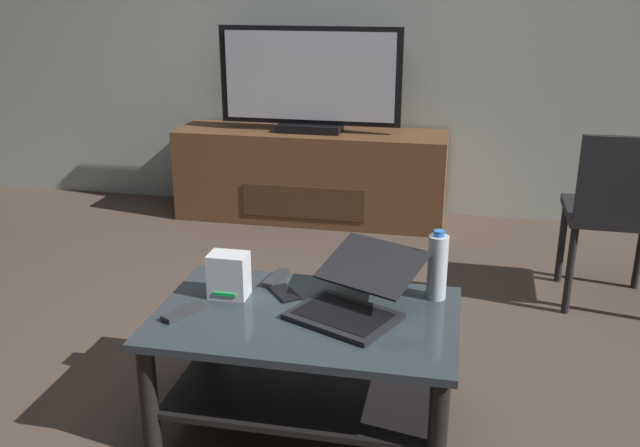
# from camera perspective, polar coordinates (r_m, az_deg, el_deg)

# --- Properties ---
(ground_plane) EXTENTS (7.68, 7.68, 0.00)m
(ground_plane) POSITION_cam_1_polar(r_m,az_deg,el_deg) (2.72, -2.41, -14.18)
(ground_plane) COLOR #4C3D33
(coffee_table) EXTENTS (1.03, 0.65, 0.43)m
(coffee_table) POSITION_cam_1_polar(r_m,az_deg,el_deg) (2.44, -1.12, -10.24)
(coffee_table) COLOR #2D383D
(coffee_table) RESTS_ON ground
(media_cabinet) EXTENTS (1.75, 0.47, 0.59)m
(media_cabinet) POSITION_cam_1_polar(r_m,az_deg,el_deg) (4.57, -0.75, 3.99)
(media_cabinet) COLOR brown
(media_cabinet) RESTS_ON ground
(television) EXTENTS (1.16, 0.20, 0.65)m
(television) POSITION_cam_1_polar(r_m,az_deg,el_deg) (4.43, -0.85, 11.54)
(television) COLOR black
(television) RESTS_ON media_cabinet
(dining_chair) EXTENTS (0.45, 0.45, 0.87)m
(dining_chair) POSITION_cam_1_polar(r_m,az_deg,el_deg) (3.51, 23.24, 1.12)
(dining_chair) COLOR black
(dining_chair) RESTS_ON ground
(laptop) EXTENTS (0.48, 0.52, 0.19)m
(laptop) POSITION_cam_1_polar(r_m,az_deg,el_deg) (2.37, 2.90, -5.88)
(laptop) COLOR black
(laptop) RESTS_ON coffee_table
(router_box) EXTENTS (0.14, 0.10, 0.16)m
(router_box) POSITION_cam_1_polar(r_m,az_deg,el_deg) (2.49, -7.50, -4.23)
(router_box) COLOR silver
(router_box) RESTS_ON coffee_table
(water_bottle_near) EXTENTS (0.07, 0.07, 0.25)m
(water_bottle_near) POSITION_cam_1_polar(r_m,az_deg,el_deg) (2.48, 9.62, -3.49)
(water_bottle_near) COLOR silver
(water_bottle_near) RESTS_ON coffee_table
(cell_phone) EXTENTS (0.14, 0.15, 0.01)m
(cell_phone) POSITION_cam_1_polar(r_m,az_deg,el_deg) (2.52, -2.94, -5.73)
(cell_phone) COLOR black
(cell_phone) RESTS_ON coffee_table
(tv_remote) EXTENTS (0.07, 0.16, 0.02)m
(tv_remote) POSITION_cam_1_polar(r_m,az_deg,el_deg) (2.63, -3.65, -4.48)
(tv_remote) COLOR #2D2D30
(tv_remote) RESTS_ON coffee_table
(soundbar_remote) EXTENTS (0.11, 0.16, 0.02)m
(soundbar_remote) POSITION_cam_1_polar(r_m,az_deg,el_deg) (2.41, -11.17, -7.14)
(soundbar_remote) COLOR #2D2D30
(soundbar_remote) RESTS_ON coffee_table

